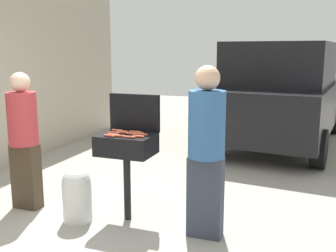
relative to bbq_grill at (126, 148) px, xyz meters
name	(u,v)px	position (x,y,z in m)	size (l,w,h in m)	color
ground_plane	(102,225)	(-0.20, -0.24, -0.83)	(24.00, 24.00, 0.00)	#9E998E
bbq_grill	(126,148)	(0.00, 0.00, 0.00)	(0.60, 0.44, 0.97)	black
grill_lid_open	(135,113)	(0.00, 0.22, 0.36)	(0.60, 0.05, 0.42)	black
hot_dog_0	(119,136)	(-0.02, -0.14, 0.16)	(0.03, 0.03, 0.13)	#B74C33
hot_dog_1	(122,132)	(-0.09, 0.08, 0.16)	(0.03, 0.03, 0.13)	#C6593D
hot_dog_2	(139,136)	(0.19, -0.09, 0.16)	(0.03, 0.03, 0.13)	#B74C33
hot_dog_3	(129,137)	(0.11, -0.15, 0.16)	(0.03, 0.03, 0.13)	#B74C33
hot_dog_4	(132,134)	(0.06, 0.02, 0.16)	(0.03, 0.03, 0.13)	#C6593D
hot_dog_5	(117,130)	(-0.17, 0.12, 0.16)	(0.03, 0.03, 0.13)	#C6593D
hot_dog_6	(114,133)	(-0.14, 0.00, 0.16)	(0.03, 0.03, 0.13)	#C6593D
hot_dog_7	(123,132)	(-0.06, 0.04, 0.16)	(0.03, 0.03, 0.13)	#B74C33
hot_dog_8	(135,132)	(0.05, 0.11, 0.16)	(0.03, 0.03, 0.13)	#B74C33
hot_dog_9	(141,135)	(0.18, 0.01, 0.16)	(0.03, 0.03, 0.13)	#B74C33
hot_dog_10	(139,133)	(0.11, 0.07, 0.16)	(0.03, 0.03, 0.13)	#AD4228
hot_dog_11	(113,135)	(-0.10, -0.10, 0.16)	(0.03, 0.03, 0.13)	#C6593D
hot_dog_12	(110,136)	(-0.11, -0.16, 0.16)	(0.03, 0.03, 0.13)	#B74C33
propane_tank	(77,193)	(-0.50, -0.24, -0.50)	(0.32, 0.32, 0.62)	silver
person_left	(24,136)	(-1.28, -0.11, 0.06)	(0.34, 0.34, 1.63)	#3F3323
person_right	(206,146)	(0.92, -0.09, 0.12)	(0.36, 0.36, 1.74)	#333847
parked_minivan	(282,93)	(1.27, 4.43, 0.20)	(2.42, 4.58, 2.02)	black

